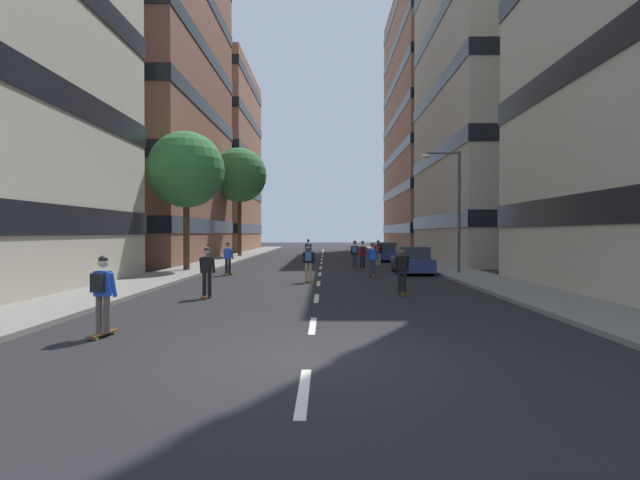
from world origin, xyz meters
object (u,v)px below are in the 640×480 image
(skater_5, at_px, (402,268))
(skater_4, at_px, (207,270))
(parked_car_near, at_px, (412,261))
(skater_1, at_px, (228,257))
(parked_car_mid, at_px, (385,252))
(skater_3, at_px, (308,249))
(street_tree_near, at_px, (186,170))
(skater_0, at_px, (309,260))
(skater_6, at_px, (378,252))
(skater_9, at_px, (363,253))
(skater_8, at_px, (102,291))
(street_tree_mid, at_px, (239,175))
(skater_2, at_px, (355,252))
(streetlamp_right, at_px, (452,198))
(skater_7, at_px, (372,258))

(skater_5, bearing_deg, skater_4, -171.69)
(parked_car_near, height_order, skater_1, skater_1)
(parked_car_mid, relative_size, skater_3, 2.47)
(parked_car_near, bearing_deg, street_tree_near, 176.21)
(skater_4, bearing_deg, street_tree_near, 109.17)
(parked_car_near, bearing_deg, skater_0, -138.68)
(skater_6, distance_m, skater_9, 2.92)
(skater_6, distance_m, skater_8, 24.03)
(street_tree_mid, xyz_separation_m, skater_8, (3.20, -35.30, -6.65))
(skater_2, bearing_deg, street_tree_mid, 125.39)
(streetlamp_right, bearing_deg, skater_5, -115.52)
(skater_1, xyz_separation_m, skater_9, (7.54, 4.28, 0.03))
(skater_6, bearing_deg, parked_car_near, -77.13)
(skater_2, distance_m, skater_6, 2.06)
(street_tree_mid, height_order, skater_0, street_tree_mid)
(skater_0, distance_m, skater_5, 5.78)
(skater_3, bearing_deg, skater_8, -96.93)
(skater_2, bearing_deg, street_tree_near, -160.46)
(street_tree_near, bearing_deg, street_tree_mid, 90.00)
(skater_0, relative_size, skater_1, 1.00)
(skater_7, bearing_deg, streetlamp_right, 16.49)
(parked_car_mid, distance_m, skater_0, 18.08)
(skater_3, bearing_deg, skater_2, -66.21)
(skater_0, xyz_separation_m, skater_2, (2.69, 9.34, 0.00))
(street_tree_mid, height_order, skater_5, street_tree_mid)
(skater_4, bearing_deg, skater_8, -96.62)
(skater_1, height_order, skater_6, same)
(skater_5, height_order, skater_8, same)
(skater_2, xyz_separation_m, skater_6, (1.64, 1.25, 0.00))
(street_tree_near, height_order, skater_2, street_tree_near)
(skater_1, xyz_separation_m, skater_4, (1.10, -9.21, 0.00))
(parked_car_mid, relative_size, street_tree_mid, 0.44)
(street_tree_near, bearing_deg, skater_2, 19.54)
(skater_1, relative_size, skater_4, 1.00)
(street_tree_near, relative_size, skater_4, 4.50)
(streetlamp_right, bearing_deg, skater_2, 131.48)
(street_tree_near, height_order, skater_0, street_tree_near)
(skater_1, relative_size, skater_7, 1.00)
(street_tree_mid, relative_size, streetlamp_right, 1.55)
(street_tree_near, distance_m, skater_0, 10.52)
(parked_car_near, height_order, skater_3, skater_3)
(parked_car_near, bearing_deg, skater_7, -135.11)
(skater_7, bearing_deg, skater_6, 81.90)
(skater_9, bearing_deg, streetlamp_right, -42.63)
(skater_0, bearing_deg, skater_8, -108.91)
(streetlamp_right, distance_m, skater_0, 9.04)
(skater_0, bearing_deg, skater_9, 68.75)
(street_tree_near, relative_size, skater_2, 4.50)
(skater_2, bearing_deg, skater_8, -107.68)
(street_tree_mid, bearing_deg, skater_5, -68.71)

